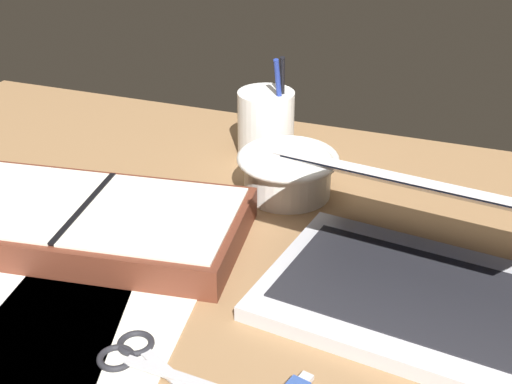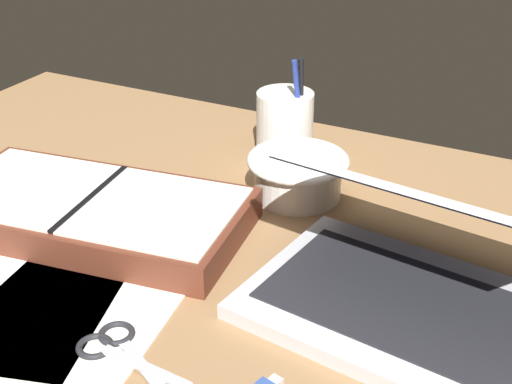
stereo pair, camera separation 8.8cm
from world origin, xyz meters
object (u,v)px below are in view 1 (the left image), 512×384
planner (87,221)px  scissors (138,357)px  pen_cup (266,123)px  bowl (288,172)px  laptop (420,260)px

planner → scissors: planner is taller
pen_cup → planner: bearing=-112.5°
planner → scissors: 25.61cm
pen_cup → bowl: bearing=-57.7°
laptop → scissors: 32.19cm
laptop → planner: laptop is taller
bowl → planner: bowl is taller
planner → scissors: size_ratio=3.06×
laptop → bowl: laptop is taller
scissors → pen_cup: bearing=111.2°
pen_cup → scissors: size_ratio=1.19×
laptop → planner: 41.95cm
laptop → pen_cup: (-28.70, 29.78, 0.42)cm
scissors → laptop: bearing=56.4°
bowl → planner: 28.63cm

